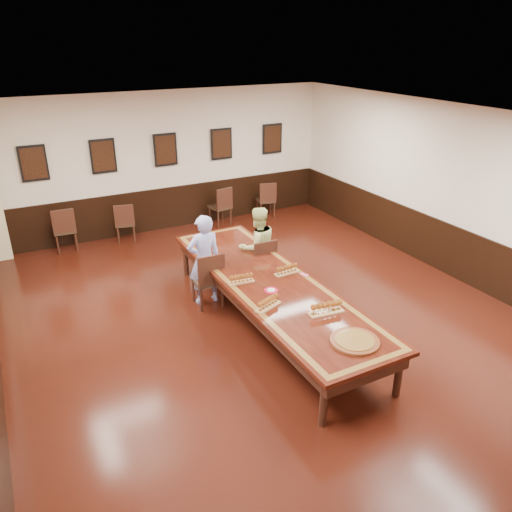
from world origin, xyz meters
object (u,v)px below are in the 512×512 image
spare_chair_a (64,229)px  spare_chair_b (125,222)px  chair_woman (260,262)px  person_woman (258,247)px  chair_man (207,278)px  spare_chair_c (220,206)px  person_man (204,260)px  conference_table (271,290)px  carved_platter (355,341)px  spare_chair_d (266,199)px

spare_chair_a → spare_chair_b: (1.28, -0.09, -0.04)m
chair_woman → person_woman: (0.00, 0.10, 0.27)m
spare_chair_a → spare_chair_b: size_ratio=1.08×
chair_man → spare_chair_b: 3.61m
spare_chair_c → person_man: size_ratio=0.60×
spare_chair_b → conference_table: spare_chair_b is taller
chair_man → spare_chair_c: bearing=-115.8°
chair_woman → person_woman: person_woman is taller
person_man → chair_man: bearing=90.0°
spare_chair_b → carved_platter: (1.27, -6.58, 0.32)m
chair_woman → spare_chair_d: 3.91m
conference_table → carved_platter: (0.11, -1.97, 0.16)m
carved_platter → person_woman: bearing=83.7°
spare_chair_c → chair_woman: bearing=67.8°
chair_woman → conference_table: 1.33m
spare_chair_d → carved_platter: 6.98m
spare_chair_d → conference_table: spare_chair_d is taller
chair_woman → spare_chair_d: chair_woman is taller
person_man → carved_platter: bearing=105.0°
person_man → person_woman: bearing=-169.5°
spare_chair_b → person_woman: size_ratio=0.60×
chair_man → spare_chair_d: size_ratio=1.09×
spare_chair_a → carved_platter: 7.15m
spare_chair_b → carved_platter: size_ratio=1.30×
person_man → chair_woman: bearing=-174.7°
spare_chair_a → spare_chair_c: size_ratio=1.03×
spare_chair_d → spare_chair_a: bearing=12.0°
spare_chair_b → conference_table: (1.16, -4.62, 0.16)m
carved_platter → conference_table: bearing=93.2°
person_man → person_woman: person_man is taller
conference_table → carved_platter: size_ratio=7.15×
chair_woman → spare_chair_c: (0.70, 3.38, -0.00)m
chair_woman → spare_chair_d: size_ratio=1.05×
spare_chair_b → person_man: size_ratio=0.56×
person_man → person_woman: size_ratio=1.07×
spare_chair_c → person_woman: 3.36m
person_man → spare_chair_a: bearing=-62.0°
spare_chair_a → spare_chair_b: spare_chair_a is taller
chair_man → chair_woman: size_ratio=1.04×
spare_chair_a → person_man: bearing=120.3°
chair_woman → spare_chair_b: chair_woman is taller
chair_woman → person_man: size_ratio=0.60×
person_man → conference_table: (0.65, -1.15, -0.19)m
spare_chair_a → conference_table: size_ratio=0.20×
chair_man → conference_table: chair_man is taller
spare_chair_c → person_woman: bearing=67.4°
spare_chair_d → chair_man: bearing=62.0°
spare_chair_c → conference_table: spare_chair_c is taller
person_woman → conference_table: 1.42m
chair_man → spare_chair_c: (1.82, 3.57, -0.03)m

